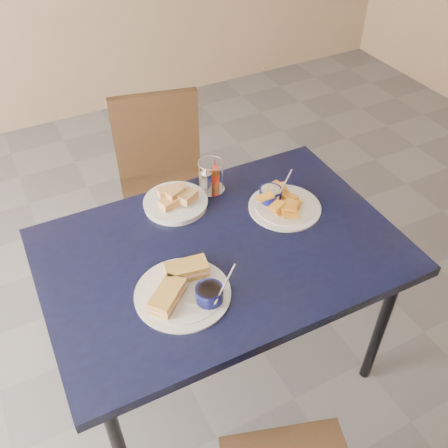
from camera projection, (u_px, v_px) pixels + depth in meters
name	position (u px, v px, depth m)	size (l,w,h in m)	color
ground	(185.00, 377.00, 2.23)	(6.00, 6.00, 0.00)	#58575C
dining_table	(222.00, 260.00, 1.82)	(1.28, 0.86, 0.75)	black
chair_far	(159.00, 174.00, 2.50)	(0.50, 0.49, 0.90)	black
sandwich_plate	(185.00, 289.00, 1.60)	(0.32, 0.31, 0.12)	white
plantain_plate	(280.00, 202.00, 1.93)	(0.28, 0.28, 0.12)	white
bread_basket	(176.00, 201.00, 1.93)	(0.25, 0.25, 0.08)	white
condiment_caddy	(210.00, 179.00, 1.99)	(0.11, 0.11, 0.14)	silver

